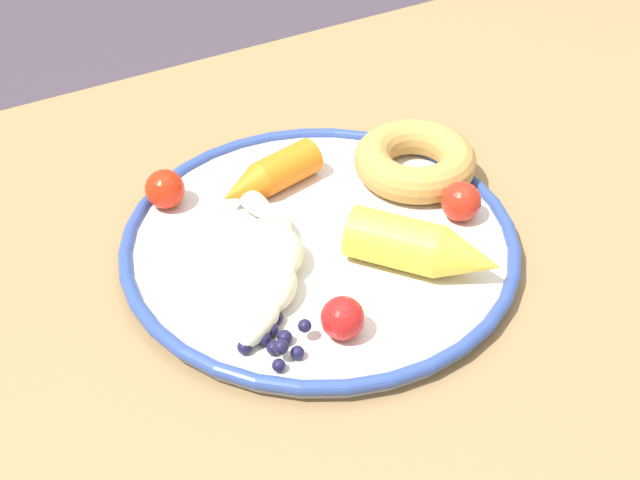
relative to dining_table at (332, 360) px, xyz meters
The scene contains 10 objects.
dining_table is the anchor object (origin of this frame).
plate 0.11m from the dining_table, 75.05° to the left, with size 0.34×0.34×0.02m.
banana 0.12m from the dining_table, 139.27° to the left, with size 0.10×0.18×0.03m.
carrot_orange 0.17m from the dining_table, 87.80° to the left, with size 0.11×0.06×0.03m.
carrot_yellow 0.14m from the dining_table, 23.22° to the right, with size 0.11×0.13×0.04m.
donut 0.20m from the dining_table, 31.92° to the left, with size 0.11×0.11×0.03m, color #B58642.
blueberry_pile 0.14m from the dining_table, 148.96° to the right, with size 0.06×0.05×0.02m.
tomato_near 0.14m from the dining_table, 113.94° to the right, with size 0.03×0.03×0.03m, color red.
tomato_mid 0.21m from the dining_table, 118.94° to the left, with size 0.04×0.04×0.04m, color red.
tomato_far 0.18m from the dining_table, ahead, with size 0.04×0.04×0.04m, color red.
Camera 1 is at (-0.27, -0.46, 1.27)m, focal length 49.59 mm.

